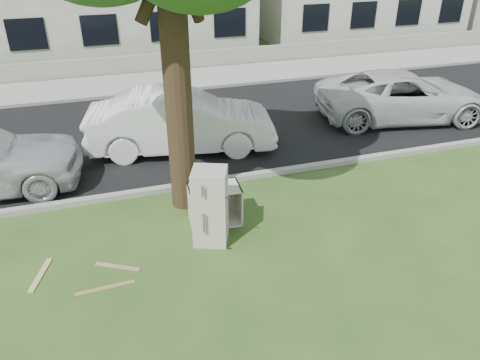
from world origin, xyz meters
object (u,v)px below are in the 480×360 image
object	(u,v)px
car_center	(181,121)
fridge	(210,207)
car_right	(403,96)
cabinet	(215,205)

from	to	relation	value
car_center	fridge	bearing A→B (deg)	-173.86
fridge	car_right	world-z (taller)	fridge
cabinet	car_right	size ratio (longest dim) A/B	0.19
cabinet	car_center	xyz separation A→B (m)	(0.08, 3.65, 0.40)
car_center	car_right	xyz separation A→B (m)	(6.93, 0.21, -0.07)
cabinet	car_center	distance (m)	3.68
cabinet	car_right	world-z (taller)	car_right
fridge	cabinet	bearing A→B (deg)	89.98
fridge	car_right	distance (m)	8.52
fridge	car_center	xyz separation A→B (m)	(0.32, 4.26, 0.05)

